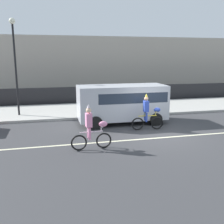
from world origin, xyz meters
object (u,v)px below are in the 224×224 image
object	(u,v)px
parked_van_silver	(123,101)
parade_cyclist_pink	(92,130)
street_lamp_post	(15,53)
parade_cyclist_cobalt	(148,114)

from	to	relation	value
parked_van_silver	parade_cyclist_pink	bearing A→B (deg)	-121.81
parade_cyclist_pink	street_lamp_post	size ratio (longest dim) A/B	0.33
parade_cyclist_cobalt	parked_van_silver	world-z (taller)	parked_van_silver
parade_cyclist_cobalt	street_lamp_post	bearing A→B (deg)	146.20
parade_cyclist_pink	parade_cyclist_cobalt	distance (m)	4.02
parade_cyclist_cobalt	street_lamp_post	distance (m)	8.87
parade_cyclist_pink	street_lamp_post	world-z (taller)	street_lamp_post
parked_van_silver	street_lamp_post	distance (m)	7.21
parade_cyclist_cobalt	parked_van_silver	distance (m)	1.97
parade_cyclist_pink	parade_cyclist_cobalt	size ratio (longest dim) A/B	1.00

